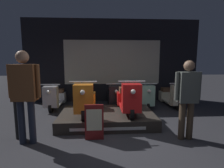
{
  "coord_description": "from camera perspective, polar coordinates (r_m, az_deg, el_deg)",
  "views": [
    {
      "loc": [
        -0.45,
        -3.39,
        1.67
      ],
      "look_at": [
        -0.12,
        1.85,
        0.92
      ],
      "focal_mm": 28.0,
      "sensor_mm": 36.0,
      "label": 1
    }
  ],
  "objects": [
    {
      "name": "ground_plane",
      "position": [
        3.8,
        3.72,
        -17.93
      ],
      "size": [
        30.0,
        30.0,
        0.0
      ],
      "primitive_type": "plane",
      "color": "#2D2D33"
    },
    {
      "name": "shop_wall_back",
      "position": [
        6.92,
        0.14,
        7.51
      ],
      "size": [
        6.8,
        0.09,
        3.2
      ],
      "color": "black",
      "rests_on": "ground_plane"
    },
    {
      "name": "display_platform",
      "position": [
        4.71,
        -1.63,
        -10.85
      ],
      "size": [
        2.44,
        1.5,
        0.28
      ],
      "color": "#2D2823",
      "rests_on": "ground_plane"
    },
    {
      "name": "scooter_display_left",
      "position": [
        4.55,
        -8.58,
        -5.09
      ],
      "size": [
        0.62,
        1.53,
        0.9
      ],
      "color": "black",
      "rests_on": "display_platform"
    },
    {
      "name": "scooter_display_right",
      "position": [
        4.59,
        5.24,
        -4.93
      ],
      "size": [
        0.62,
        1.53,
        0.9
      ],
      "color": "black",
      "rests_on": "display_platform"
    },
    {
      "name": "scooter_backrow_0",
      "position": [
        6.33,
        -18.09,
        -4.26
      ],
      "size": [
        0.62,
        1.53,
        0.9
      ],
      "color": "black",
      "rests_on": "ground_plane"
    },
    {
      "name": "scooter_backrow_1",
      "position": [
        6.15,
        -8.76,
        -4.3
      ],
      "size": [
        0.62,
        1.53,
        0.9
      ],
      "color": "black",
      "rests_on": "ground_plane"
    },
    {
      "name": "scooter_backrow_2",
      "position": [
        6.14,
        0.86,
        -4.22
      ],
      "size": [
        0.62,
        1.53,
        0.9
      ],
      "color": "black",
      "rests_on": "ground_plane"
    },
    {
      "name": "scooter_backrow_3",
      "position": [
        6.3,
        10.23,
        -4.03
      ],
      "size": [
        0.62,
        1.53,
        0.9
      ],
      "color": "black",
      "rests_on": "ground_plane"
    },
    {
      "name": "scooter_backrow_4",
      "position": [
        6.62,
        18.92,
        -3.76
      ],
      "size": [
        0.62,
        1.53,
        0.9
      ],
      "color": "black",
      "rests_on": "ground_plane"
    },
    {
      "name": "person_left_browsing",
      "position": [
        3.75,
        -26.66,
        -1.55
      ],
      "size": [
        0.6,
        0.25,
        1.83
      ],
      "color": "#232838",
      "rests_on": "ground_plane"
    },
    {
      "name": "person_right_browsing",
      "position": [
        3.89,
        23.43,
        -3.19
      ],
      "size": [
        0.55,
        0.22,
        1.65
      ],
      "color": "#473828",
      "rests_on": "ground_plane"
    },
    {
      "name": "price_sign_board",
      "position": [
        3.71,
        -5.82,
        -12.28
      ],
      "size": [
        0.39,
        0.04,
        0.75
      ],
      "color": "maroon",
      "rests_on": "ground_plane"
    },
    {
      "name": "street_bollard",
      "position": [
        4.2,
        -28.43,
        -9.44
      ],
      "size": [
        0.13,
        0.13,
        0.95
      ],
      "color": "black",
      "rests_on": "ground_plane"
    }
  ]
}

